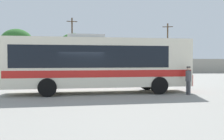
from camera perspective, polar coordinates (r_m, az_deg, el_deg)
name	(u,v)px	position (r m, az deg, el deg)	size (l,w,h in m)	color
ground_plane	(88,81)	(25.86, -5.22, -2.41)	(300.00, 300.00, 0.00)	gray
perimeter_wall	(91,66)	(42.03, -4.54, 0.87)	(80.00, 0.30, 2.29)	#9E998C
coach_bus_cream_red	(97,62)	(16.25, -3.22, 1.71)	(11.43, 3.83, 3.59)	silver
attendant_by_bus_door	(188,79)	(16.11, 16.28, -1.82)	(0.45, 0.45, 1.67)	#4C4C51
parked_car_leftmost_maroon	(33,69)	(39.37, -16.83, 0.15)	(4.43, 2.05, 1.42)	maroon
parked_car_second_white	(70,69)	(38.41, -9.08, 0.19)	(4.45, 2.16, 1.46)	silver
parked_car_third_dark_blue	(107,69)	(38.74, -1.20, 0.23)	(4.52, 2.21, 1.46)	navy
utility_pole_near	(72,44)	(44.92, -8.67, 5.58)	(1.78, 0.53, 9.20)	#4C3823
utility_pole_far	(168,47)	(47.68, 11.99, 4.98)	(1.76, 0.61, 8.60)	#4C3823
roadside_tree_left	(17,43)	(50.19, -20.01, 5.59)	(5.83, 5.83, 7.69)	brown
roadside_tree_midleft	(74,46)	(48.59, -8.36, 5.09)	(5.68, 5.68, 7.02)	brown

